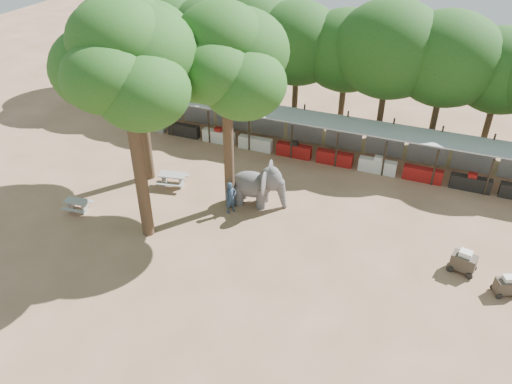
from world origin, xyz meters
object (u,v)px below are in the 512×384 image
at_px(yard_tree_left, 133,47).
at_px(picnic_table_near, 77,204).
at_px(cart_back, 464,261).
at_px(yard_tree_back, 225,59).
at_px(picnic_table_far, 173,178).
at_px(cart_front, 507,285).
at_px(elephant, 258,185).
at_px(yard_tree_center, 124,64).
at_px(handler, 231,198).

xyz_separation_m(yard_tree_left, picnic_table_near, (-1.67, -4.92, -7.74)).
xyz_separation_m(picnic_table_near, cart_back, (20.53, 2.75, 0.14)).
height_order(yard_tree_back, picnic_table_far, yard_tree_back).
distance_m(picnic_table_far, cart_front, 18.92).
distance_m(yard_tree_left, picnic_table_far, 7.95).
xyz_separation_m(elephant, cart_front, (13.20, -2.65, -0.77)).
relative_size(elephant, picnic_table_near, 2.23).
height_order(yard_tree_center, handler, yard_tree_center).
relative_size(yard_tree_left, yard_tree_back, 0.97).
bearing_deg(elephant, yard_tree_left, 170.98).
relative_size(elephant, cart_back, 2.44).
relative_size(yard_tree_back, cart_back, 8.13).
bearing_deg(yard_tree_left, picnic_table_far, -15.53).
height_order(picnic_table_near, picnic_table_far, picnic_table_far).
distance_m(elephant, handler, 1.79).
relative_size(yard_tree_center, picnic_table_far, 6.39).
distance_m(handler, cart_front, 14.38).
bearing_deg(yard_tree_back, cart_front, -7.95).
bearing_deg(cart_back, elephant, -175.87).
height_order(elephant, picnic_table_far, elephant).
distance_m(elephant, cart_front, 13.49).
xyz_separation_m(yard_tree_left, cart_front, (20.76, -3.06, -7.69)).
height_order(yard_tree_left, handler, yard_tree_left).
distance_m(yard_tree_left, cart_front, 22.35).
xyz_separation_m(yard_tree_back, handler, (0.45, -0.77, -7.59)).
distance_m(yard_tree_left, picnic_table_near, 9.33).
relative_size(cart_front, cart_back, 0.90).
relative_size(yard_tree_center, picnic_table_near, 7.89).
relative_size(yard_tree_back, handler, 5.94).
bearing_deg(cart_back, yard_tree_back, -172.23).
xyz_separation_m(yard_tree_back, picnic_table_near, (-7.67, -3.92, -8.09)).
height_order(yard_tree_center, picnic_table_far, yard_tree_center).
relative_size(yard_tree_back, cart_front, 9.04).
relative_size(picnic_table_near, cart_front, 1.21).
relative_size(yard_tree_left, elephant, 3.24).
distance_m(yard_tree_center, cart_back, 18.26).
relative_size(yard_tree_center, yard_tree_back, 1.06).
relative_size(yard_tree_left, cart_front, 8.77).
height_order(elephant, picnic_table_near, elephant).
distance_m(handler, cart_back, 12.42).
bearing_deg(yard_tree_back, handler, -59.93).
height_order(yard_tree_left, elephant, yard_tree_left).
xyz_separation_m(yard_tree_back, elephant, (1.56, 0.59, -7.26)).
height_order(yard_tree_center, cart_back, yard_tree_center).
distance_m(picnic_table_far, cart_back, 16.92).
height_order(yard_tree_left, yard_tree_center, yard_tree_center).
height_order(elephant, handler, elephant).
bearing_deg(picnic_table_far, yard_tree_center, -88.49).
distance_m(yard_tree_back, cart_back, 15.16).
bearing_deg(cart_front, yard_tree_left, 147.03).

